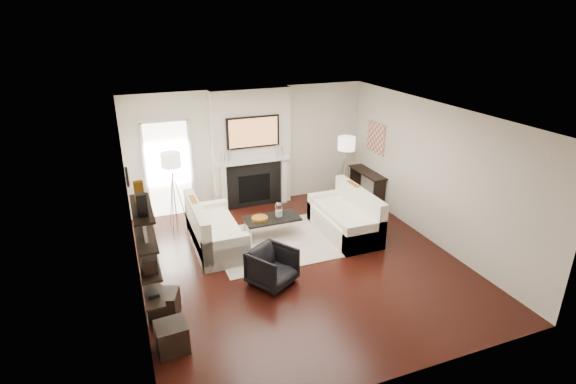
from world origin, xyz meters
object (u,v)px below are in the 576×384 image
object	(u,v)px
loveseat_right_base	(344,224)
lamp_right_shade	(347,143)
armchair	(272,265)
lamp_left_shade	(171,160)
loveseat_left_base	(216,237)
ottoman_near	(165,304)
coffee_table	(272,219)

from	to	relation	value
loveseat_right_base	lamp_right_shade	distance (m)	2.06
loveseat_right_base	armchair	bearing A→B (deg)	-148.60
armchair	lamp_left_shade	world-z (taller)	lamp_left_shade
lamp_right_shade	loveseat_left_base	bearing A→B (deg)	-162.14
loveseat_right_base	ottoman_near	size ratio (longest dim) A/B	4.50
lamp_left_shade	loveseat_left_base	bearing A→B (deg)	-65.70
lamp_right_shade	coffee_table	bearing A→B (deg)	-154.22
loveseat_left_base	lamp_left_shade	bearing A→B (deg)	114.30
lamp_right_shade	armchair	bearing A→B (deg)	-135.92
armchair	coffee_table	bearing A→B (deg)	38.76
loveseat_left_base	ottoman_near	bearing A→B (deg)	-123.18
armchair	lamp_right_shade	xyz separation A→B (m)	(2.74, 2.65, 1.11)
loveseat_left_base	coffee_table	world-z (taller)	same
loveseat_right_base	coffee_table	distance (m)	1.48
loveseat_left_base	lamp_left_shade	distance (m)	1.86
loveseat_left_base	lamp_right_shade	distance (m)	3.71
loveseat_right_base	lamp_left_shade	world-z (taller)	lamp_left_shade
lamp_right_shade	lamp_left_shade	bearing A→B (deg)	177.15
armchair	lamp_right_shade	size ratio (longest dim) A/B	1.72
loveseat_left_base	lamp_left_shade	xyz separation A→B (m)	(-0.57, 1.27, 1.24)
lamp_right_shade	ottoman_near	world-z (taller)	lamp_right_shade
loveseat_right_base	armchair	distance (m)	2.31
lamp_left_shade	ottoman_near	bearing A→B (deg)	-101.35
armchair	lamp_left_shade	distance (m)	3.27
coffee_table	ottoman_near	bearing A→B (deg)	-141.75
armchair	loveseat_right_base	bearing A→B (deg)	-0.77
coffee_table	armchair	bearing A→B (deg)	-109.08
loveseat_right_base	lamp_left_shade	distance (m)	3.75
lamp_right_shade	ottoman_near	distance (m)	5.51
loveseat_left_base	lamp_left_shade	size ratio (longest dim) A/B	4.50
loveseat_left_base	ottoman_near	size ratio (longest dim) A/B	4.50
loveseat_right_base	lamp_left_shade	xyz separation A→B (m)	(-3.13, 1.65, 1.24)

